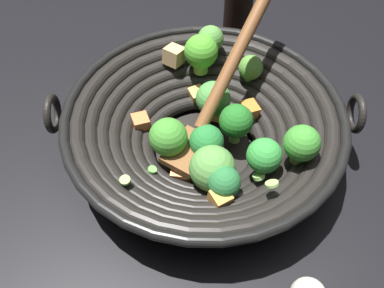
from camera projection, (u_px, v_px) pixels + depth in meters
The scene contains 3 objects.
ground_plane at pixel (203, 152), 0.62m from camera, with size 4.00×4.00×0.00m, color black.
wok at pixel (205, 126), 0.57m from camera, with size 0.39×0.38×0.22m.
soy_sauce_bottle at pixel (238, 9), 0.73m from camera, with size 0.05×0.05×0.17m.
Camera 1 is at (-0.19, -0.33, 0.49)m, focal length 38.78 mm.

